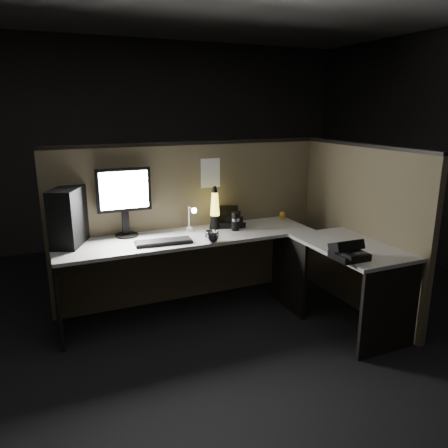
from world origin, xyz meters
name	(u,v)px	position (x,y,z in m)	size (l,w,h in m)	color
floor	(231,338)	(0.00, 0.00, 0.00)	(6.00, 6.00, 0.00)	black
room_shell	(232,138)	(0.00, 0.00, 1.62)	(6.00, 6.00, 6.00)	silver
partition_back	(192,223)	(0.00, 0.93, 0.75)	(2.66, 0.06, 1.50)	brown
partition_right	(359,230)	(1.33, 0.10, 0.75)	(0.06, 1.66, 1.50)	brown
desk	(238,259)	(0.18, 0.25, 0.58)	(2.60, 1.60, 0.73)	beige
pc_tower	(69,216)	(-1.12, 0.78, 0.97)	(0.20, 0.45, 0.47)	black
monitor	(124,195)	(-0.65, 0.82, 1.09)	(0.47, 0.20, 0.60)	black
keyboard	(164,242)	(-0.41, 0.47, 0.74)	(0.47, 0.16, 0.02)	black
mouse	(211,236)	(0.01, 0.45, 0.75)	(0.10, 0.07, 0.04)	black
clip_lamp	(192,218)	(-0.09, 0.67, 0.88)	(0.05, 0.19, 0.25)	silver
organizer	(227,221)	(0.31, 0.79, 0.78)	(0.33, 0.31, 0.20)	black
lava_lamp	(215,211)	(0.16, 0.73, 0.90)	(0.11, 0.11, 0.40)	black
travel_mug	(235,221)	(0.31, 0.60, 0.81)	(0.08, 0.08, 0.17)	black
steel_mug	(212,237)	(-0.03, 0.34, 0.78)	(0.12, 0.12, 0.10)	#B2B2B9
figurine	(282,214)	(0.92, 0.77, 0.78)	(0.06, 0.06, 0.06)	orange
pinned_paper	(210,173)	(0.19, 0.90, 1.23)	(0.19, 0.00, 0.28)	white
desk_phone	(348,251)	(0.76, -0.45, 0.79)	(0.25, 0.26, 0.15)	black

